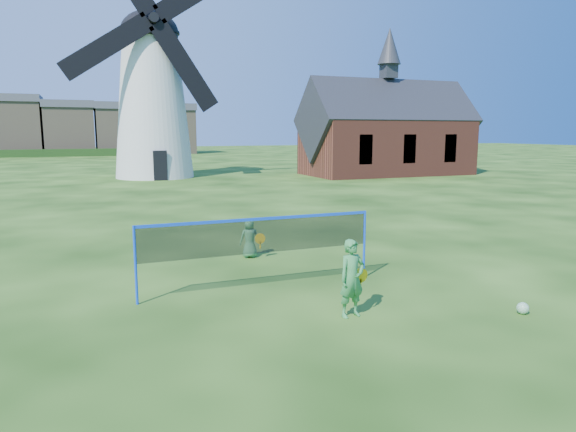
# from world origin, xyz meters

# --- Properties ---
(ground) EXTENTS (220.00, 220.00, 0.00)m
(ground) POSITION_xyz_m (0.00, 0.00, 0.00)
(ground) COLOR black
(ground) RESTS_ON ground
(windmill) EXTENTS (12.16, 5.55, 16.80)m
(windmill) POSITION_xyz_m (1.16, 29.03, 5.84)
(windmill) COLOR silver
(windmill) RESTS_ON ground
(chapel) EXTENTS (13.03, 6.32, 11.02)m
(chapel) POSITION_xyz_m (18.27, 25.14, 3.10)
(chapel) COLOR brown
(chapel) RESTS_ON ground
(badminton_net) EXTENTS (5.05, 0.05, 1.55)m
(badminton_net) POSITION_xyz_m (-0.54, 0.25, 1.14)
(badminton_net) COLOR blue
(badminton_net) RESTS_ON ground
(player_girl) EXTENTS (0.70, 0.41, 1.42)m
(player_girl) POSITION_xyz_m (0.49, -1.87, 0.71)
(player_girl) COLOR #378B47
(player_girl) RESTS_ON ground
(player_boy) EXTENTS (0.63, 0.42, 1.04)m
(player_boy) POSITION_xyz_m (0.14, 3.09, 0.52)
(player_boy) COLOR #479453
(player_boy) RESTS_ON ground
(play_ball) EXTENTS (0.22, 0.22, 0.22)m
(play_ball) POSITION_xyz_m (3.46, -2.93, 0.11)
(play_ball) COLOR green
(play_ball) RESTS_ON ground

